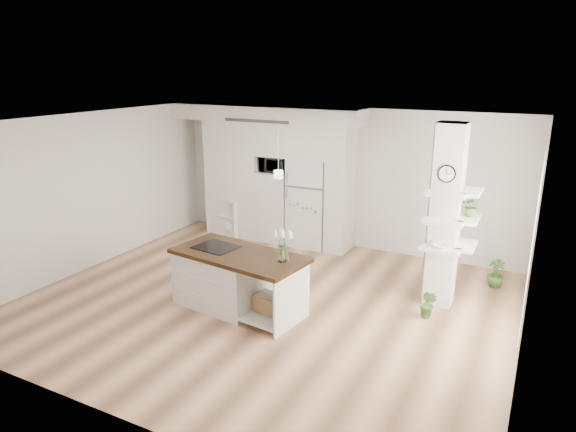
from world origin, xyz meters
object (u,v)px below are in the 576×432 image
Objects in this scene: refrigerator at (310,202)px; bookshelf at (230,219)px; floor_plant_a at (428,304)px; kitchen_island at (228,277)px.

bookshelf is (-1.76, -0.19, -0.54)m from refrigerator.
floor_plant_a is at bearing -36.74° from refrigerator.
kitchen_island is 3.39m from bookshelf.
refrigerator is 0.85× the size of kitchen_island.
refrigerator is 2.27× the size of bookshelf.
refrigerator is 3.55m from floor_plant_a.
bookshelf is at bearing -173.86° from refrigerator.
refrigerator is at bearing 143.26° from floor_plant_a.
kitchen_island is at bearing -45.99° from bookshelf.
kitchen_island reaches higher than bookshelf.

